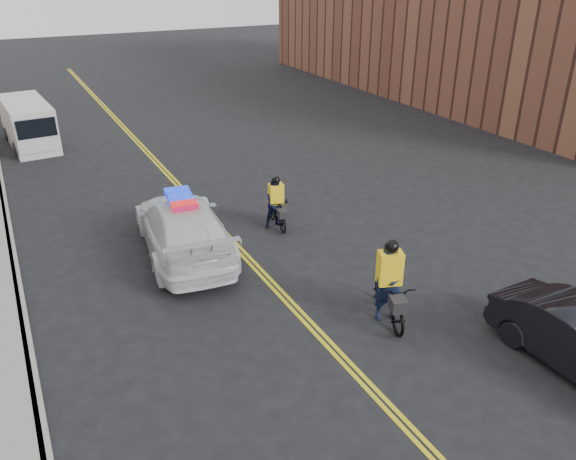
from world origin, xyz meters
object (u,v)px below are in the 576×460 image
(cyclist_near, at_px, (388,292))
(cargo_van, at_px, (29,125))
(cyclist_far, at_px, (276,207))
(police_cruiser, at_px, (183,227))

(cyclist_near, bearing_deg, cargo_van, 127.36)
(cargo_van, xyz_separation_m, cyclist_far, (6.13, -12.99, -0.31))
(cyclist_far, bearing_deg, cyclist_near, -81.63)
(police_cruiser, relative_size, cyclist_far, 3.34)
(cyclist_near, height_order, cyclist_far, cyclist_near)
(police_cruiser, bearing_deg, cyclist_far, -167.47)
(police_cruiser, xyz_separation_m, cargo_van, (-2.96, 13.32, 0.17))
(cyclist_near, relative_size, cyclist_far, 1.29)
(cargo_van, relative_size, cyclist_far, 2.82)
(cyclist_near, bearing_deg, police_cruiser, 139.54)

